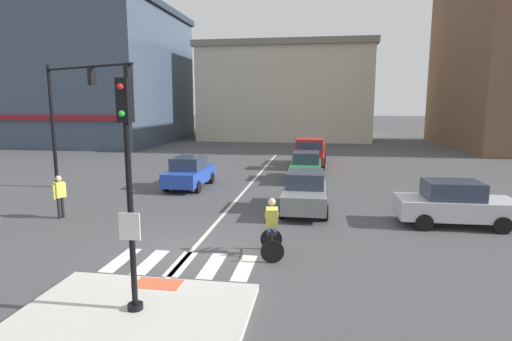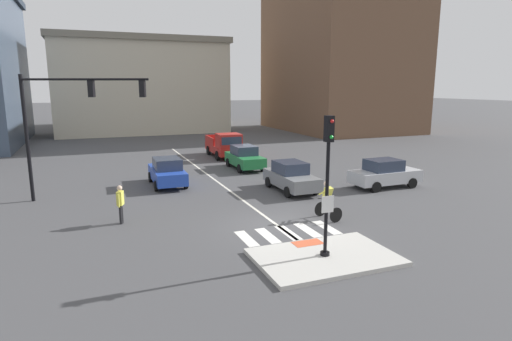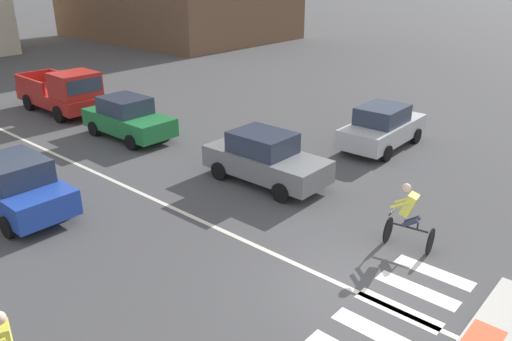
{
  "view_description": "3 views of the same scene",
  "coord_description": "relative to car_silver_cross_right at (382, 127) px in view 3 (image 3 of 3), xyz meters",
  "views": [
    {
      "loc": [
        3.7,
        -11.14,
        4.36
      ],
      "look_at": [
        1.18,
        4.95,
        1.71
      ],
      "focal_mm": 28.62,
      "sensor_mm": 36.0,
      "label": 1
    },
    {
      "loc": [
        -7.13,
        -15.44,
        5.78
      ],
      "look_at": [
        0.05,
        2.77,
        1.87
      ],
      "focal_mm": 29.76,
      "sensor_mm": 36.0,
      "label": 2
    },
    {
      "loc": [
        -8.17,
        -4.18,
        6.53
      ],
      "look_at": [
        0.91,
        3.76,
        1.53
      ],
      "focal_mm": 35.17,
      "sensor_mm": 36.0,
      "label": 3
    }
  ],
  "objects": [
    {
      "name": "car_silver_cross_right",
      "position": [
        0.0,
        0.0,
        0.0
      ],
      "size": [
        4.14,
        1.92,
        1.64
      ],
      "color": "silver",
      "rests_on": "ground"
    },
    {
      "name": "pickup_truck_red_eastbound_distant",
      "position": [
        -5.48,
        13.31,
        0.17
      ],
      "size": [
        2.17,
        5.15,
        2.08
      ],
      "color": "red",
      "rests_on": "ground"
    },
    {
      "name": "crosswalk_stripe_c",
      "position": [
        -8.58,
        -5.0,
        -0.81
      ],
      "size": [
        0.44,
        1.8,
        0.01
      ],
      "primitive_type": "cube",
      "color": "silver",
      "rests_on": "ground"
    },
    {
      "name": "crosswalk_stripe_d",
      "position": [
        -7.69,
        -5.0,
        -0.81
      ],
      "size": [
        0.44,
        1.8,
        0.01
      ],
      "primitive_type": "cube",
      "color": "silver",
      "rests_on": "ground"
    },
    {
      "name": "crosswalk_stripe_e",
      "position": [
        -6.8,
        -5.0,
        -0.81
      ],
      "size": [
        0.44,
        1.8,
        0.01
      ],
      "primitive_type": "cube",
      "color": "silver",
      "rests_on": "ground"
    },
    {
      "name": "crosswalk_stripe_b",
      "position": [
        -9.47,
        -5.0,
        -0.81
      ],
      "size": [
        0.44,
        1.8,
        0.01
      ],
      "primitive_type": "cube",
      "color": "silver",
      "rests_on": "ground"
    },
    {
      "name": "ground_plane",
      "position": [
        -8.58,
        -4.12,
        -0.81
      ],
      "size": [
        300.0,
        300.0,
        0.0
      ],
      "primitive_type": "plane",
      "color": "#474749"
    },
    {
      "name": "tactile_pad_front",
      "position": [
        -8.58,
        -6.63,
        -0.66
      ],
      "size": [
        1.1,
        0.6,
        0.01
      ],
      "primitive_type": "cube",
      "color": "#DB5B38",
      "rests_on": "traffic_island"
    },
    {
      "name": "car_grey_eastbound_mid",
      "position": [
        -5.41,
        1.22,
        0.0
      ],
      "size": [
        1.86,
        4.11,
        1.64
      ],
      "color": "slate",
      "rests_on": "ground"
    },
    {
      "name": "cyclist",
      "position": [
        -6.18,
        -3.98,
        0.06
      ],
      "size": [
        0.81,
        1.17,
        1.68
      ],
      "color": "black",
      "rests_on": "ground"
    },
    {
      "name": "car_green_eastbound_far",
      "position": [
        -5.62,
        8.23,
        0.0
      ],
      "size": [
        1.85,
        4.1,
        1.64
      ],
      "color": "#237A3D",
      "rests_on": "ground"
    },
    {
      "name": "car_blue_westbound_far",
      "position": [
        -11.61,
        5.11,
        0.0
      ],
      "size": [
        1.87,
        4.12,
        1.64
      ],
      "color": "#2347B7",
      "rests_on": "ground"
    },
    {
      "name": "lane_centre_line",
      "position": [
        -8.6,
        5.88,
        -0.81
      ],
      "size": [
        0.14,
        28.0,
        0.01
      ],
      "primitive_type": "cube",
      "color": "silver",
      "rests_on": "ground"
    }
  ]
}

